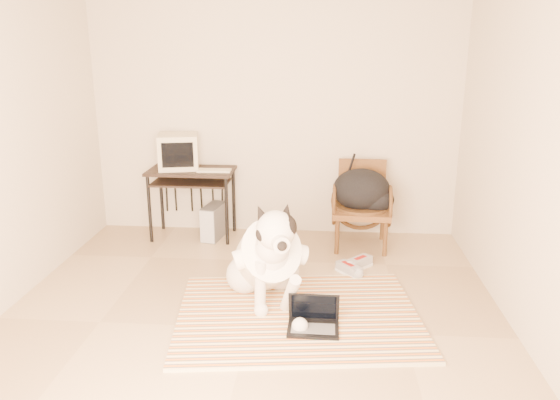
# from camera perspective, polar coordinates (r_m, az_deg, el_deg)

# --- Properties ---
(floor) EXTENTS (4.50, 4.50, 0.00)m
(floor) POSITION_cam_1_polar(r_m,az_deg,el_deg) (4.27, -3.26, -13.22)
(floor) COLOR tan
(floor) RESTS_ON ground
(wall_back) EXTENTS (4.50, 0.00, 4.50)m
(wall_back) POSITION_cam_1_polar(r_m,az_deg,el_deg) (6.00, -0.58, 9.13)
(wall_back) COLOR beige
(wall_back) RESTS_ON floor
(wall_front) EXTENTS (4.50, 0.00, 4.50)m
(wall_front) POSITION_cam_1_polar(r_m,az_deg,el_deg) (1.70, -14.29, -10.71)
(wall_front) COLOR beige
(wall_front) RESTS_ON floor
(wall_right) EXTENTS (0.00, 4.50, 4.50)m
(wall_right) POSITION_cam_1_polar(r_m,az_deg,el_deg) (4.03, 25.89, 3.89)
(wall_right) COLOR beige
(wall_right) RESTS_ON floor
(rug) EXTENTS (2.05, 1.66, 0.02)m
(rug) POSITION_cam_1_polar(r_m,az_deg,el_deg) (4.42, 1.90, -11.95)
(rug) COLOR orange
(rug) RESTS_ON floor
(dog) EXTENTS (0.73, 1.22, 0.96)m
(dog) POSITION_cam_1_polar(r_m,az_deg,el_deg) (4.51, -1.32, -6.10)
(dog) COLOR silver
(dog) RESTS_ON rug
(laptop) EXTENTS (0.39, 0.28, 0.27)m
(laptop) POSITION_cam_1_polar(r_m,az_deg,el_deg) (4.20, 3.51, -12.40)
(laptop) COLOR black
(laptop) RESTS_ON rug
(computer_desk) EXTENTS (0.93, 0.52, 0.76)m
(computer_desk) POSITION_cam_1_polar(r_m,az_deg,el_deg) (5.98, -9.25, 2.14)
(computer_desk) COLOR black
(computer_desk) RESTS_ON floor
(crt_monitor) EXTENTS (0.49, 0.47, 0.37)m
(crt_monitor) POSITION_cam_1_polar(r_m,az_deg,el_deg) (6.01, -10.57, 5.02)
(crt_monitor) COLOR beige
(crt_monitor) RESTS_ON computer_desk
(desk_keyboard) EXTENTS (0.36, 0.14, 0.02)m
(desk_keyboard) POSITION_cam_1_polar(r_m,az_deg,el_deg) (5.84, -6.90, 3.08)
(desk_keyboard) COLOR beige
(desk_keyboard) RESTS_ON computer_desk
(pc_tower) EXTENTS (0.24, 0.42, 0.37)m
(pc_tower) POSITION_cam_1_polar(r_m,az_deg,el_deg) (6.04, -6.93, -2.27)
(pc_tower) COLOR #525255
(pc_tower) RESTS_ON floor
(rattan_chair) EXTENTS (0.61, 0.59, 0.89)m
(rattan_chair) POSITION_cam_1_polar(r_m,az_deg,el_deg) (5.79, 8.50, -0.47)
(rattan_chair) COLOR brown
(rattan_chair) RESTS_ON floor
(backpack) EXTENTS (0.63, 0.49, 0.44)m
(backpack) POSITION_cam_1_polar(r_m,az_deg,el_deg) (5.69, 8.77, 0.90)
(backpack) COLOR black
(backpack) RESTS_ON rattan_chair
(sneaker_left) EXTENTS (0.26, 0.29, 0.10)m
(sneaker_left) POSITION_cam_1_polar(r_m,az_deg,el_deg) (5.18, 7.23, -7.23)
(sneaker_left) COLOR white
(sneaker_left) RESTS_ON floor
(sneaker_right) EXTENTS (0.29, 0.29, 0.10)m
(sneaker_right) POSITION_cam_1_polar(r_m,az_deg,el_deg) (5.33, 8.23, -6.57)
(sneaker_right) COLOR white
(sneaker_right) RESTS_ON floor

